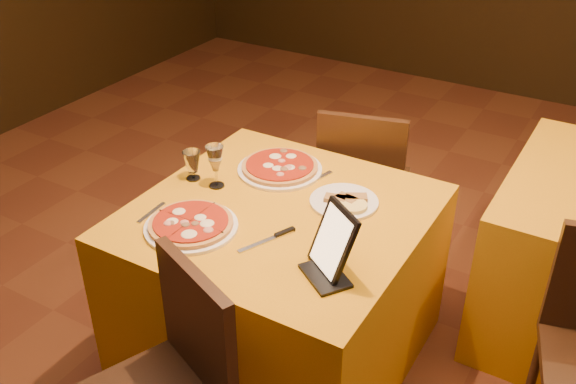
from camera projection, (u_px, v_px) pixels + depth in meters
The scene contains 12 objects.
floor at pixel (297, 339), 2.97m from camera, with size 6.00×7.00×0.01m, color #5E2D19.
main_table at pixel (280, 285), 2.72m from camera, with size 1.10×1.10×0.75m, color orange.
chair_main_far at pixel (364, 183), 3.29m from camera, with size 0.48×0.48×0.91m, color black, non-canonical shape.
pizza_near at pixel (191, 225), 2.41m from camera, with size 0.35×0.35×0.03m.
pizza_far at pixel (280, 168), 2.79m from camera, with size 0.37×0.37×0.03m.
cutlet_dish at pixel (344, 200), 2.56m from camera, with size 0.28×0.28×0.03m.
wine_glass at pixel (216, 166), 2.64m from camera, with size 0.08×0.08×0.19m, color tan, non-canonical shape.
water_glass at pixel (192, 166), 2.70m from camera, with size 0.07×0.07×0.13m, color white, non-canonical shape.
tablet at pixel (333, 241), 2.14m from camera, with size 0.19×0.02×0.24m, color black.
knife at pixel (266, 241), 2.34m from camera, with size 0.24×0.02×0.01m, color silver.
fork_near at pixel (152, 213), 2.50m from camera, with size 0.16×0.02×0.01m, color #B4B5BB.
fork_far at pixel (317, 179), 2.73m from camera, with size 0.18×0.02×0.01m, color #B6B7BD.
Camera 1 is at (1.08, -1.91, 2.11)m, focal length 40.00 mm.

